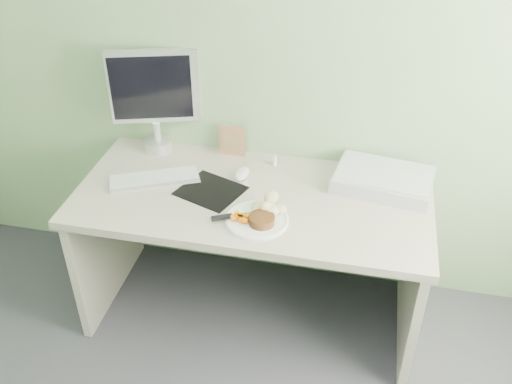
% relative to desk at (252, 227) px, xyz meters
% --- Properties ---
extents(wall_back, '(3.50, 0.00, 3.50)m').
position_rel_desk_xyz_m(wall_back, '(0.00, 0.38, 0.80)').
color(wall_back, gray).
rests_on(wall_back, floor).
extents(desk, '(1.60, 0.75, 0.73)m').
position_rel_desk_xyz_m(desk, '(0.00, 0.00, 0.00)').
color(desk, '#AEA191').
rests_on(desk, floor).
extents(plate, '(0.27, 0.27, 0.01)m').
position_rel_desk_xyz_m(plate, '(0.06, -0.18, 0.19)').
color(plate, white).
rests_on(plate, desk).
extents(steak, '(0.13, 0.13, 0.04)m').
position_rel_desk_xyz_m(steak, '(0.09, -0.21, 0.21)').
color(steak, black).
rests_on(steak, plate).
extents(potato_pile, '(0.13, 0.11, 0.07)m').
position_rel_desk_xyz_m(potato_pile, '(0.10, -0.13, 0.23)').
color(potato_pile, tan).
rests_on(potato_pile, plate).
extents(carrot_heap, '(0.08, 0.07, 0.04)m').
position_rel_desk_xyz_m(carrot_heap, '(-0.00, -0.21, 0.22)').
color(carrot_heap, orange).
rests_on(carrot_heap, plate).
extents(steak_knife, '(0.21, 0.12, 0.02)m').
position_rel_desk_xyz_m(steak_knife, '(-0.05, -0.21, 0.21)').
color(steak_knife, silver).
rests_on(steak_knife, plate).
extents(mousepad, '(0.34, 0.32, 0.00)m').
position_rel_desk_xyz_m(mousepad, '(-0.19, -0.01, 0.18)').
color(mousepad, black).
rests_on(mousepad, desk).
extents(keyboard, '(0.42, 0.28, 0.02)m').
position_rel_desk_xyz_m(keyboard, '(-0.47, 0.02, 0.20)').
color(keyboard, white).
rests_on(keyboard, desk).
extents(computer_mouse, '(0.07, 0.12, 0.04)m').
position_rel_desk_xyz_m(computer_mouse, '(-0.08, 0.13, 0.20)').
color(computer_mouse, white).
rests_on(computer_mouse, desk).
extents(photo_frame, '(0.13, 0.02, 0.16)m').
position_rel_desk_xyz_m(photo_frame, '(-0.18, 0.33, 0.26)').
color(photo_frame, '#8D5F41').
rests_on(photo_frame, desk).
extents(eyedrop_bottle, '(0.02, 0.02, 0.06)m').
position_rel_desk_xyz_m(eyedrop_bottle, '(0.05, 0.27, 0.21)').
color(eyedrop_bottle, white).
rests_on(eyedrop_bottle, desk).
extents(scanner, '(0.48, 0.36, 0.07)m').
position_rel_desk_xyz_m(scanner, '(0.57, 0.19, 0.22)').
color(scanner, '#B4B6BB').
rests_on(scanner, desk).
extents(monitor, '(0.42, 0.17, 0.52)m').
position_rel_desk_xyz_m(monitor, '(-0.55, 0.31, 0.47)').
color(monitor, silver).
rests_on(monitor, desk).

